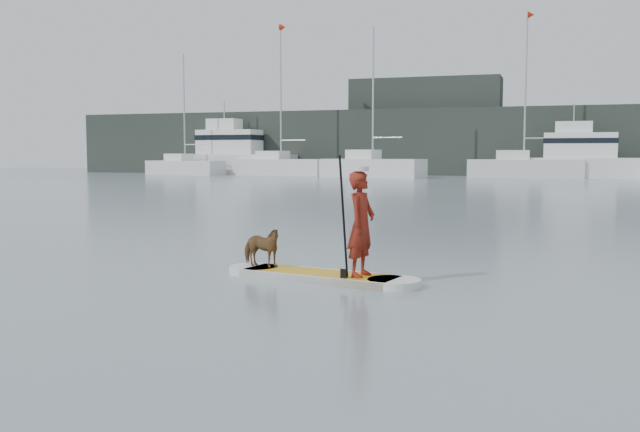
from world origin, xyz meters
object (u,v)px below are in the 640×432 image
(dog, at_px, (261,247))
(sailboat_b, at_px, (280,165))
(sailboat_c, at_px, (372,167))
(motor_yacht_b, at_px, (235,154))
(sailboat_a, at_px, (185,166))
(paddleboard, at_px, (320,276))
(paddler, at_px, (361,224))
(sailboat_d, at_px, (523,166))
(motor_yacht_a, at_px, (587,157))

(dog, relative_size, sailboat_b, 0.06)
(sailboat_c, relative_size, motor_yacht_b, 1.15)
(sailboat_a, bearing_deg, paddleboard, -47.87)
(paddleboard, bearing_deg, paddler, 0.00)
(dog, height_order, sailboat_d, sailboat_d)
(sailboat_b, height_order, motor_yacht_a, sailboat_b)
(sailboat_c, bearing_deg, dog, -66.40)
(paddler, relative_size, sailboat_d, 0.12)
(dog, relative_size, sailboat_a, 0.07)
(sailboat_b, xyz_separation_m, sailboat_c, (9.25, -3.15, -0.03))
(dog, height_order, motor_yacht_b, motor_yacht_b)
(sailboat_a, height_order, motor_yacht_a, sailboat_a)
(motor_yacht_a, bearing_deg, paddler, -96.20)
(dog, height_order, sailboat_a, sailboat_a)
(paddleboard, height_order, paddler, paddler)
(paddleboard, bearing_deg, sailboat_a, 132.10)
(motor_yacht_b, bearing_deg, sailboat_b, -19.76)
(sailboat_b, distance_m, motor_yacht_a, 25.85)
(motor_yacht_b, bearing_deg, sailboat_c, -18.11)
(dog, xyz_separation_m, sailboat_c, (-9.68, 46.08, 0.45))
(sailboat_a, relative_size, sailboat_d, 0.84)
(paddler, bearing_deg, motor_yacht_b, 36.19)
(dog, distance_m, sailboat_a, 55.82)
(paddleboard, xyz_separation_m, sailboat_b, (-20.01, 49.44, 0.87))
(sailboat_b, height_order, sailboat_c, sailboat_b)
(dog, xyz_separation_m, motor_yacht_b, (-24.38, 51.37, 1.50))
(paddleboard, height_order, dog, dog)
(paddleboard, relative_size, sailboat_c, 0.27)
(sailboat_c, height_order, motor_yacht_a, sailboat_c)
(sailboat_b, relative_size, motor_yacht_b, 1.26)
(motor_yacht_b, bearing_deg, motor_yacht_a, -1.31)
(paddler, bearing_deg, sailboat_c, 23.21)
(paddler, distance_m, sailboat_c, 47.82)
(paddler, xyz_separation_m, sailboat_a, (-29.84, 48.59, -0.14))
(dog, distance_m, motor_yacht_b, 56.88)
(paddler, height_order, sailboat_a, sailboat_a)
(paddleboard, bearing_deg, sailboat_d, 99.89)
(paddler, xyz_separation_m, sailboat_c, (-11.45, 46.43, -0.01))
(sailboat_a, bearing_deg, sailboat_d, 12.12)
(sailboat_d, relative_size, motor_yacht_a, 1.33)
(sailboat_b, bearing_deg, paddler, -56.37)
(sailboat_c, bearing_deg, sailboat_b, 172.95)
(sailboat_c, bearing_deg, motor_yacht_b, 171.96)
(paddleboard, distance_m, paddler, 1.11)
(sailboat_d, bearing_deg, sailboat_a, 174.35)
(dog, bearing_deg, paddleboard, -88.91)
(paddleboard, xyz_separation_m, motor_yacht_a, (5.83, 49.95, 1.61))
(sailboat_a, xyz_separation_m, sailboat_d, (30.16, 0.54, 0.17))
(paddleboard, height_order, motor_yacht_a, motor_yacht_a)
(paddleboard, xyz_separation_m, dog, (-1.08, 0.21, 0.38))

